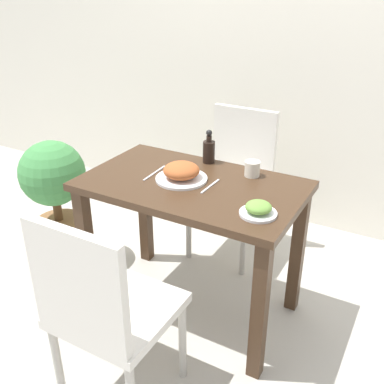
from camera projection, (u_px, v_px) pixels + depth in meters
The scene contains 12 objects.
ground_plane at pixel (192, 305), 2.40m from camera, with size 16.00×16.00×0.00m, color #B7B2A8.
wall_back at pixel (288, 27), 2.78m from camera, with size 8.00×0.05×2.60m.
dining_table at pixel (192, 207), 2.14m from camera, with size 1.03×0.61×0.73m.
chair_near at pixel (104, 307), 1.64m from camera, with size 0.42×0.42×0.89m.
chair_far at pixel (235, 175), 2.72m from camera, with size 0.42×0.42×0.89m.
food_plate at pixel (182, 172), 2.09m from camera, with size 0.24×0.24×0.09m.
side_plate at pixel (258, 209), 1.79m from camera, with size 0.15×0.15×0.06m.
drink_cup at pixel (252, 169), 2.13m from camera, with size 0.07×0.07×0.07m.
sauce_bottle at pixel (209, 150), 2.28m from camera, with size 0.06×0.06×0.17m.
fork_utensil at pixel (155, 173), 2.18m from camera, with size 0.02×0.20×0.00m.
spoon_utensil at pixel (211, 186), 2.04m from camera, with size 0.01×0.17×0.00m.
potted_plant_left at pixel (55, 193), 2.60m from camera, with size 0.38×0.38×0.76m.
Camera 1 is at (0.93, -1.65, 1.60)m, focal length 42.00 mm.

